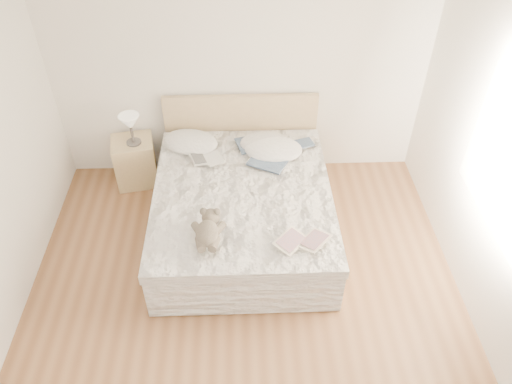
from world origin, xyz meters
TOP-DOWN VIEW (x-y plane):
  - floor at (0.00, 0.00)m, footprint 4.00×4.50m
  - ceiling at (0.00, 0.00)m, footprint 4.00×4.50m
  - wall_back at (0.00, 2.25)m, footprint 4.00×0.02m
  - window at (1.99, 0.30)m, footprint 0.02×1.30m
  - bed at (0.00, 1.19)m, footprint 1.72×2.14m
  - nightstand at (-1.21, 2.01)m, footprint 0.51×0.47m
  - table_lamp at (-1.18, 1.98)m, footprint 0.25×0.25m
  - pillow_left at (-0.54, 1.86)m, footprint 0.70×0.59m
  - pillow_middle at (0.25, 1.81)m, footprint 0.55×0.40m
  - pillow_right at (0.34, 1.70)m, footprint 0.64×0.47m
  - blouse at (0.33, 1.62)m, footprint 0.81×0.82m
  - photo_book at (-0.36, 1.56)m, footprint 0.38×0.32m
  - childrens_book at (0.50, 0.39)m, footprint 0.49×0.48m
  - teddy_bear at (-0.31, 0.43)m, footprint 0.27×0.38m

SIDE VIEW (x-z plane):
  - floor at x=0.00m, z-range 0.00..0.00m
  - nightstand at x=-1.21m, z-range 0.00..0.56m
  - bed at x=0.00m, z-range -0.19..0.81m
  - blouse at x=0.33m, z-range 0.62..0.64m
  - photo_book at x=-0.36m, z-range 0.62..0.64m
  - childrens_book at x=0.50m, z-range 0.62..0.64m
  - pillow_left at x=-0.54m, z-range 0.55..0.73m
  - pillow_middle at x=0.25m, z-range 0.56..0.72m
  - pillow_right at x=0.34m, z-range 0.55..0.73m
  - teddy_bear at x=-0.31m, z-range 0.55..0.75m
  - table_lamp at x=-1.18m, z-range 0.64..0.99m
  - wall_back at x=0.00m, z-range 0.00..2.70m
  - window at x=1.99m, z-range 0.90..2.00m
  - ceiling at x=0.00m, z-range 2.70..2.70m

